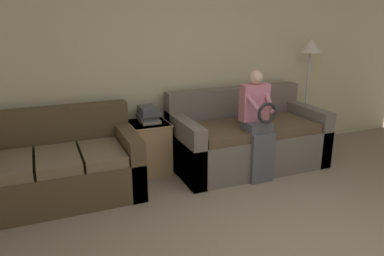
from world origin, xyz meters
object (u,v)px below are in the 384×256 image
at_px(child_left_seated, 258,122).
at_px(book_stack, 148,115).
at_px(floor_lamp, 310,59).
at_px(couch_side, 58,168).
at_px(couch_main, 246,139).
at_px(side_shelf, 149,147).

relative_size(child_left_seated, book_stack, 4.43).
bearing_deg(book_stack, floor_lamp, 0.19).
bearing_deg(floor_lamp, couch_side, -175.73).
bearing_deg(floor_lamp, child_left_seated, -151.15).
xyz_separation_m(couch_main, couch_side, (-2.29, 0.01, -0.03)).
xyz_separation_m(couch_side, child_left_seated, (2.19, -0.43, 0.38)).
bearing_deg(couch_main, side_shelf, 167.89).
xyz_separation_m(couch_main, child_left_seated, (-0.11, -0.41, 0.36)).
relative_size(child_left_seated, floor_lamp, 0.82).
distance_m(child_left_seated, side_shelf, 1.35).
distance_m(side_shelf, floor_lamp, 2.54).
bearing_deg(couch_main, child_left_seated, -104.32).
height_order(couch_main, book_stack, couch_main).
distance_m(couch_main, book_stack, 1.30).
distance_m(couch_main, child_left_seated, 0.55).
relative_size(couch_main, floor_lamp, 1.21).
bearing_deg(floor_lamp, book_stack, -179.81).
xyz_separation_m(couch_main, side_shelf, (-1.21, 0.26, -0.02)).
distance_m(child_left_seated, book_stack, 1.30).
relative_size(couch_main, book_stack, 6.56).
xyz_separation_m(couch_side, side_shelf, (1.08, 0.25, 0.01)).
bearing_deg(side_shelf, couch_side, -167.13).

